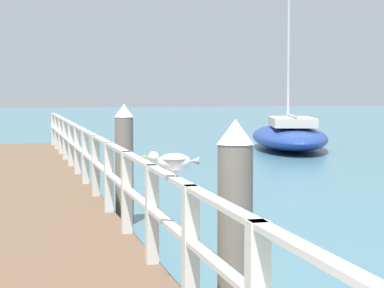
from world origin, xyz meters
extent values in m
cube|color=brown|center=(0.00, 10.90, 0.19)|extent=(2.22, 21.80, 0.38)
cube|color=beige|center=(1.03, 3.91, 0.87)|extent=(0.12, 0.12, 0.97)
cube|color=beige|center=(1.03, 5.46, 0.87)|extent=(0.12, 0.12, 0.97)
cube|color=beige|center=(1.03, 7.02, 0.87)|extent=(0.12, 0.12, 0.97)
cube|color=beige|center=(1.03, 8.57, 0.87)|extent=(0.12, 0.12, 0.97)
cube|color=beige|center=(1.03, 10.12, 0.87)|extent=(0.12, 0.12, 0.97)
cube|color=beige|center=(1.03, 11.68, 0.87)|extent=(0.12, 0.12, 0.97)
cube|color=beige|center=(1.03, 13.23, 0.87)|extent=(0.12, 0.12, 0.97)
cube|color=beige|center=(1.03, 14.79, 0.87)|extent=(0.12, 0.12, 0.97)
cube|color=beige|center=(1.03, 16.34, 0.87)|extent=(0.12, 0.12, 0.97)
cube|color=beige|center=(1.03, 17.90, 0.87)|extent=(0.12, 0.12, 0.97)
cube|color=beige|center=(1.03, 19.45, 0.87)|extent=(0.12, 0.12, 0.97)
cube|color=beige|center=(1.03, 21.00, 0.87)|extent=(0.12, 0.12, 0.97)
cube|color=beige|center=(1.03, 10.90, 1.33)|extent=(0.10, 20.20, 0.04)
cube|color=beige|center=(1.03, 10.90, 0.92)|extent=(0.10, 20.20, 0.04)
cylinder|color=#6B6056|center=(1.41, 3.97, 0.83)|extent=(0.28, 0.28, 1.66)
cone|color=white|center=(1.41, 3.97, 1.76)|extent=(0.29, 0.29, 0.20)
cylinder|color=#6B6056|center=(1.41, 9.60, 0.83)|extent=(0.28, 0.28, 1.66)
cone|color=white|center=(1.41, 9.60, 1.76)|extent=(0.29, 0.29, 0.20)
ellipsoid|color=white|center=(1.03, 4.47, 1.48)|extent=(0.31, 0.20, 0.15)
sphere|color=white|center=(0.86, 4.52, 1.52)|extent=(0.09, 0.09, 0.09)
cone|color=gold|center=(0.80, 4.54, 1.52)|extent=(0.05, 0.04, 0.02)
cone|color=#939399|center=(1.19, 4.42, 1.49)|extent=(0.10, 0.09, 0.07)
ellipsoid|color=#939399|center=(1.03, 4.47, 1.50)|extent=(0.26, 0.23, 0.04)
cylinder|color=tan|center=(1.03, 4.44, 1.38)|extent=(0.01, 0.01, 0.05)
cylinder|color=tan|center=(1.05, 4.49, 1.38)|extent=(0.01, 0.01, 0.05)
ellipsoid|color=navy|center=(9.15, 22.19, 0.41)|extent=(4.23, 7.45, 0.83)
cylinder|color=#B2B2B7|center=(9.24, 22.53, 4.08)|extent=(0.10, 0.10, 6.50)
cylinder|color=#B2B2B7|center=(8.92, 21.34, 1.18)|extent=(0.72, 2.40, 0.08)
cube|color=beige|center=(8.93, 21.37, 0.98)|extent=(2.00, 2.81, 0.30)
camera|label=1|loc=(-0.33, -1.49, 2.10)|focal=68.45mm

